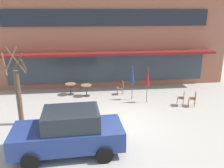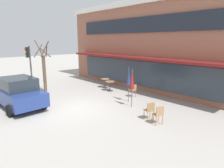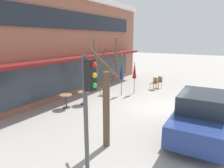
# 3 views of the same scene
# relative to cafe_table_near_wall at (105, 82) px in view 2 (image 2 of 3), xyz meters

# --- Properties ---
(ground_plane) EXTENTS (80.00, 80.00, 0.00)m
(ground_plane) POSITION_rel_cafe_table_near_wall_xyz_m (2.68, -4.54, -0.52)
(ground_plane) COLOR #ADA8A0
(building_facade) EXTENTS (17.61, 9.10, 6.81)m
(building_facade) POSITION_rel_cafe_table_near_wall_xyz_m (2.68, 5.42, 2.89)
(building_facade) COLOR #935B47
(building_facade) RESTS_ON ground
(cafe_table_near_wall) EXTENTS (0.70, 0.70, 0.76)m
(cafe_table_near_wall) POSITION_rel_cafe_table_near_wall_xyz_m (0.00, 0.00, 0.00)
(cafe_table_near_wall) COLOR #333338
(cafe_table_near_wall) RESTS_ON ground
(cafe_table_streetside) EXTENTS (0.70, 0.70, 0.76)m
(cafe_table_streetside) POSITION_rel_cafe_table_near_wall_xyz_m (1.03, -0.42, 0.00)
(cafe_table_streetside) COLOR #333338
(cafe_table_streetside) RESTS_ON ground
(patio_umbrella_green_folded) EXTENTS (0.28, 0.28, 2.20)m
(patio_umbrella_green_folded) POSITION_rel_cafe_table_near_wall_xyz_m (4.65, -1.96, 1.11)
(patio_umbrella_green_folded) COLOR #4C4C51
(patio_umbrella_green_folded) RESTS_ON ground
(patio_umbrella_cream_folded) EXTENTS (0.28, 0.28, 2.20)m
(patio_umbrella_cream_folded) POSITION_rel_cafe_table_near_wall_xyz_m (3.85, -1.38, 1.11)
(patio_umbrella_cream_folded) COLOR #4C4C51
(patio_umbrella_cream_folded) RESTS_ON ground
(cafe_chair_0) EXTENTS (0.41, 0.41, 0.89)m
(cafe_chair_0) POSITION_rel_cafe_table_near_wall_xyz_m (3.33, -0.36, 0.01)
(cafe_chair_0) COLOR #9E754C
(cafe_chair_0) RESTS_ON ground
(cafe_chair_1) EXTENTS (0.52, 0.52, 0.89)m
(cafe_chair_1) POSITION_rel_cafe_table_near_wall_xyz_m (6.54, -2.75, 0.01)
(cafe_chair_1) COLOR #9E754C
(cafe_chair_1) RESTS_ON ground
(cafe_chair_2) EXTENTS (0.52, 0.52, 0.89)m
(cafe_chair_2) POSITION_rel_cafe_table_near_wall_xyz_m (7.17, -2.92, 0.01)
(cafe_chair_2) COLOR #9E754C
(cafe_chair_2) RESTS_ON ground
(parked_sedan) EXTENTS (4.26, 2.13, 1.76)m
(parked_sedan) POSITION_rel_cafe_table_near_wall_xyz_m (0.26, -6.84, 0.36)
(parked_sedan) COLOR navy
(parked_sedan) RESTS_ON ground
(street_tree) EXTENTS (1.15, 1.16, 3.85)m
(street_tree) POSITION_rel_cafe_table_near_wall_xyz_m (-2.21, -4.11, 1.18)
(street_tree) COLOR brown
(street_tree) RESTS_ON ground
(traffic_light_pole) EXTENTS (0.26, 0.44, 3.40)m
(traffic_light_pole) POSITION_rel_cafe_table_near_wall_xyz_m (-3.79, -4.59, 1.78)
(traffic_light_pole) COLOR #47474C
(traffic_light_pole) RESTS_ON ground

